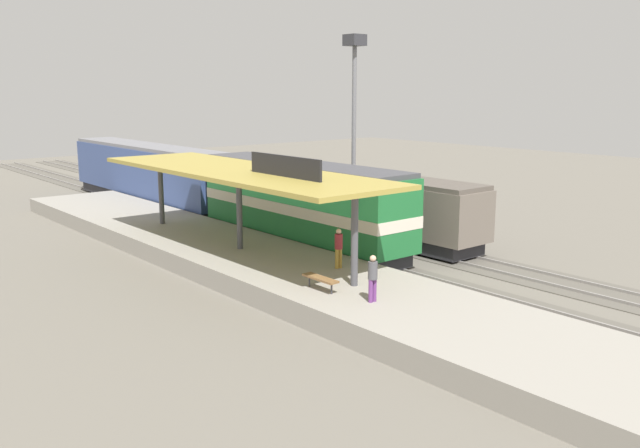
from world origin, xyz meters
TOP-DOWN VIEW (x-y plane):
  - ground_plane at (2.00, 0.00)m, footprint 120.00×120.00m
  - track_near at (0.00, 0.00)m, footprint 3.20×110.00m
  - track_far at (4.60, 0.00)m, footprint 3.20×110.00m
  - platform at (-4.60, 0.00)m, footprint 6.00×44.00m
  - station_canopy at (-4.60, -0.09)m, footprint 5.20×18.00m
  - platform_bench at (-6.00, -7.64)m, footprint 0.44×1.70m
  - locomotive at (0.00, 1.13)m, footprint 2.93×14.43m
  - passenger_carriage_single at (0.00, 19.13)m, footprint 2.90×20.00m
  - freight_car at (4.60, -0.78)m, footprint 2.80×12.00m
  - light_mast at (7.80, 5.58)m, footprint 1.10×1.10m
  - person_waiting at (-5.49, -9.93)m, footprint 0.34×0.34m
  - person_walking at (-3.36, -5.68)m, footprint 0.34×0.34m

SIDE VIEW (x-z plane):
  - ground_plane at x=2.00m, z-range 0.00..0.00m
  - track_near at x=0.00m, z-range -0.05..0.11m
  - track_far at x=4.60m, z-range -0.05..0.11m
  - platform at x=-4.60m, z-range 0.00..0.90m
  - platform_bench at x=-6.00m, z-range 1.09..1.59m
  - person_waiting at x=-5.49m, z-range 1.00..2.71m
  - person_walking at x=-3.36m, z-range 1.00..2.71m
  - freight_car at x=4.60m, z-range 0.20..3.74m
  - passenger_carriage_single at x=0.00m, z-range 0.19..4.43m
  - locomotive at x=0.00m, z-range 0.19..4.63m
  - station_canopy at x=-4.60m, z-range 2.18..6.88m
  - light_mast at x=7.80m, z-range 2.55..14.25m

